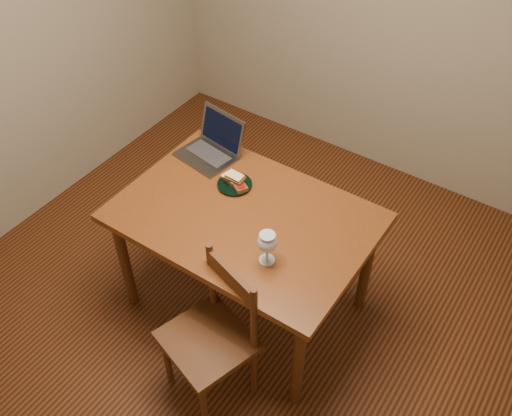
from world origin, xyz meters
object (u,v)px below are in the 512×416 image
Objects in this scene: plate at (235,185)px; table at (245,226)px; laptop at (213,144)px; chair at (211,332)px; milk_glass at (267,248)px.

table is at bearing -41.67° from plate.
laptop is at bearing 148.27° from plate.
chair reaches higher than table.
laptop is at bearing 144.11° from table.
table is 7.23× the size of milk_glass.
milk_glass is 0.50× the size of laptop.
chair reaches higher than plate.
chair is 2.64× the size of plate.
table is 0.56m from laptop.
table is at bearing 143.86° from milk_glass.
table is 0.37m from milk_glass.
table is 0.25m from plate.
plate is (-0.17, 0.15, 0.09)m from table.
chair is at bearing -72.06° from table.
laptop is (-0.44, 0.32, 0.15)m from table.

